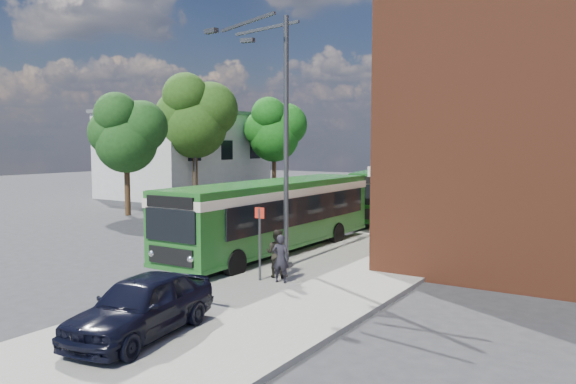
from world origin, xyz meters
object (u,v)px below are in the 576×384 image
Objects in this scene: bus_front at (275,210)px; street_lamp at (278,137)px; bus_rear at (392,188)px; parked_car at (141,305)px.

street_lamp is at bearing -54.40° from bus_front.
bus_front is 0.97× the size of bus_rear.
bus_front is (-1.64, 2.29, -2.96)m from street_lamp.
bus_rear is (-1.89, 15.59, -2.96)m from street_lamp.
bus_rear is at bearing 88.92° from parked_car.
parked_car is (1.50, -7.95, -3.93)m from street_lamp.
street_lamp is 8.99m from parked_car.
parked_car is at bearing -72.98° from bus_front.
street_lamp is 15.98m from bus_rear.
parked_car is at bearing -81.81° from bus_rear.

